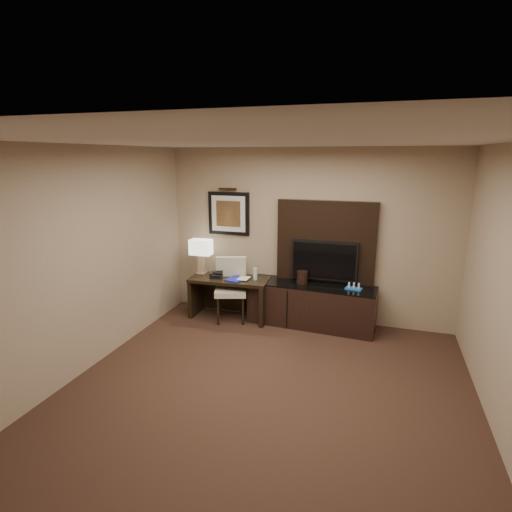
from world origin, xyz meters
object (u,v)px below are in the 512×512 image
at_px(ice_bucket, 302,277).
at_px(minibar_tray, 354,286).
at_px(desk, 230,298).
at_px(desk_chair, 231,290).
at_px(table_lamp, 201,256).
at_px(desk_phone, 216,274).
at_px(credenza, 311,305).
at_px(water_bottle, 255,274).
at_px(tv, 324,260).

bearing_deg(ice_bucket, minibar_tray, -3.95).
bearing_deg(desk, desk_chair, -62.75).
xyz_separation_m(table_lamp, desk_phone, (0.32, -0.14, -0.25)).
xyz_separation_m(desk, credenza, (1.31, 0.10, -0.01)).
bearing_deg(minibar_tray, water_bottle, -178.93).
distance_m(desk, ice_bucket, 1.23).
bearing_deg(table_lamp, minibar_tray, -0.93).
bearing_deg(desk_phone, ice_bucket, -3.70).
height_order(desk, desk_chair, desk_chair).
relative_size(water_bottle, minibar_tray, 0.81).
bearing_deg(credenza, desk, -172.33).
relative_size(desk_chair, water_bottle, 5.33).
relative_size(ice_bucket, minibar_tray, 0.81).
height_order(table_lamp, desk_phone, table_lamp).
bearing_deg(ice_bucket, desk_phone, -173.69).
bearing_deg(table_lamp, credenza, -0.27).
distance_m(desk_phone, water_bottle, 0.64).
height_order(credenza, water_bottle, water_bottle).
bearing_deg(desk_chair, credenza, -10.22).
bearing_deg(minibar_tray, ice_bucket, 176.05).
xyz_separation_m(desk_chair, ice_bucket, (1.10, 0.21, 0.26)).
relative_size(tv, desk_chair, 0.99).
bearing_deg(desk_chair, tv, -5.61).
xyz_separation_m(credenza, minibar_tray, (0.62, -0.03, 0.37)).
height_order(tv, desk_phone, tv).
bearing_deg(desk, minibar_tray, -0.86).
bearing_deg(credenza, desk_chair, -168.12).
distance_m(desk, table_lamp, 0.84).
bearing_deg(credenza, tv, 46.17).
distance_m(table_lamp, minibar_tray, 2.48).
distance_m(table_lamp, water_bottle, 0.98).
bearing_deg(desk_phone, credenza, -5.19).
bearing_deg(water_bottle, table_lamp, 175.90).
xyz_separation_m(credenza, desk_chair, (-1.25, -0.19, 0.17)).
distance_m(credenza, table_lamp, 1.95).
height_order(desk, desk_phone, desk_phone).
bearing_deg(ice_bucket, desk_chair, -169.07).
distance_m(credenza, water_bottle, 0.99).
height_order(desk, credenza, desk).
bearing_deg(minibar_tray, credenza, 177.12).
relative_size(desk, water_bottle, 6.65).
height_order(ice_bucket, minibar_tray, ice_bucket).
height_order(desk_phone, water_bottle, water_bottle).
xyz_separation_m(tv, table_lamp, (-1.99, -0.13, -0.05)).
xyz_separation_m(tv, ice_bucket, (-0.31, -0.12, -0.26)).
bearing_deg(minibar_tray, desk, -177.96).
bearing_deg(ice_bucket, water_bottle, -173.60).
distance_m(desk, desk_phone, 0.44).
distance_m(table_lamp, desk_phone, 0.43).
bearing_deg(desk_phone, minibar_tray, -7.42).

